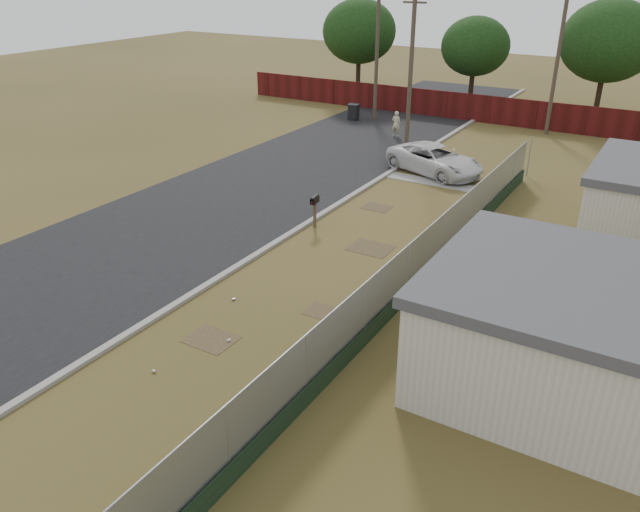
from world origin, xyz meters
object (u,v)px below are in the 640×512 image
Objects in this scene: mailbox at (315,203)px; trash_bin at (354,112)px; pickup_truck at (435,160)px; pedestrian at (396,124)px; fire_hydrant at (236,423)px.

mailbox is 1.27× the size of trash_bin.
pedestrian reaches higher than pickup_truck.
pickup_truck reaches higher than fire_hydrant.
fire_hydrant is 0.16× the size of pickup_truck.
pickup_truck is at bearing -42.20° from trash_bin.
pedestrian is at bearing 102.31° from mailbox.
pickup_truck is at bearing 128.28° from pedestrian.
pedestrian is (-4.79, 5.72, 0.06)m from pickup_truck.
mailbox is at bearing 113.22° from fire_hydrant.
trash_bin is (-4.34, 2.57, -0.23)m from pedestrian.
trash_bin is (-9.13, 8.28, -0.17)m from pickup_truck.
trash_bin is at bearing 113.36° from fire_hydrant.
mailbox is (-4.94, 11.51, 0.68)m from fire_hydrant.
fire_hydrant is 27.71m from pedestrian.
fire_hydrant is at bearing -150.19° from pickup_truck.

